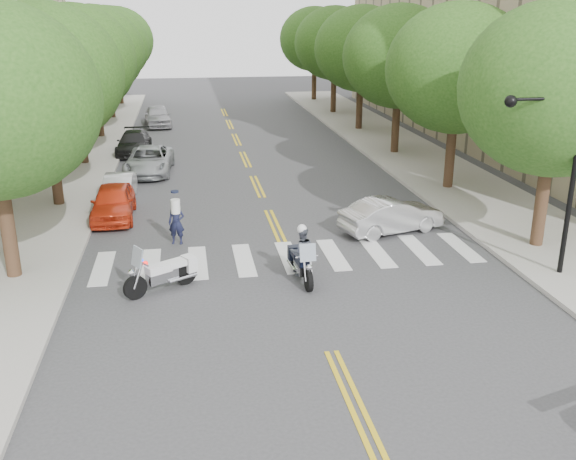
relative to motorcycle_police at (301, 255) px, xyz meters
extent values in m
plane|color=#38383A|center=(-0.07, -4.55, -0.82)|extent=(140.00, 140.00, 0.00)
cube|color=#9E9991|center=(-9.57, 17.45, -0.74)|extent=(5.00, 60.00, 0.15)
cube|color=#9E9991|center=(9.43, 17.45, -0.74)|extent=(5.00, 60.00, 0.15)
cylinder|color=#382316|center=(-8.87, 1.45, 0.84)|extent=(0.44, 0.44, 3.32)
cylinder|color=#382316|center=(-8.87, 9.45, 0.84)|extent=(0.44, 0.44, 3.32)
ellipsoid|color=#224C15|center=(-8.87, 9.45, 4.75)|extent=(6.40, 6.40, 5.76)
cylinder|color=#382316|center=(-8.87, 17.45, 0.84)|extent=(0.44, 0.44, 3.32)
ellipsoid|color=#224C15|center=(-8.87, 17.45, 4.75)|extent=(6.40, 6.40, 5.76)
cylinder|color=#382316|center=(-8.87, 25.45, 0.84)|extent=(0.44, 0.44, 3.32)
ellipsoid|color=#224C15|center=(-8.87, 25.45, 4.75)|extent=(6.40, 6.40, 5.76)
cylinder|color=#382316|center=(-8.87, 33.45, 0.84)|extent=(0.44, 0.44, 3.32)
ellipsoid|color=#224C15|center=(-8.87, 33.45, 4.75)|extent=(6.40, 6.40, 5.76)
cylinder|color=#382316|center=(-8.87, 41.45, 0.84)|extent=(0.44, 0.44, 3.32)
ellipsoid|color=#224C15|center=(-8.87, 41.45, 4.75)|extent=(6.40, 6.40, 5.76)
cylinder|color=#382316|center=(8.73, 1.45, 0.84)|extent=(0.44, 0.44, 3.32)
ellipsoid|color=#224C15|center=(8.73, 1.45, 4.75)|extent=(6.40, 6.40, 5.76)
cylinder|color=#382316|center=(8.73, 9.45, 0.84)|extent=(0.44, 0.44, 3.32)
ellipsoid|color=#224C15|center=(8.73, 9.45, 4.75)|extent=(6.40, 6.40, 5.76)
cylinder|color=#382316|center=(8.73, 17.45, 0.84)|extent=(0.44, 0.44, 3.32)
ellipsoid|color=#224C15|center=(8.73, 17.45, 4.75)|extent=(6.40, 6.40, 5.76)
cylinder|color=#382316|center=(8.73, 25.45, 0.84)|extent=(0.44, 0.44, 3.32)
ellipsoid|color=#224C15|center=(8.73, 25.45, 4.75)|extent=(6.40, 6.40, 5.76)
cylinder|color=#382316|center=(8.73, 33.45, 0.84)|extent=(0.44, 0.44, 3.32)
ellipsoid|color=#224C15|center=(8.73, 33.45, 4.75)|extent=(6.40, 6.40, 5.76)
cylinder|color=#382316|center=(8.73, 41.45, 0.84)|extent=(0.44, 0.44, 3.32)
ellipsoid|color=#224C15|center=(8.73, 41.45, 4.75)|extent=(6.40, 6.40, 5.76)
cylinder|color=black|center=(8.13, -1.05, 2.18)|extent=(0.16, 0.16, 6.00)
cylinder|color=black|center=(6.93, -1.05, 4.78)|extent=(2.40, 0.10, 0.10)
sphere|color=black|center=(5.83, -1.05, 4.73)|extent=(0.36, 0.36, 0.36)
cylinder|color=black|center=(0.06, -0.89, -0.48)|extent=(0.19, 0.68, 0.67)
cylinder|color=black|center=(-0.05, 0.69, -0.48)|extent=(0.22, 0.68, 0.67)
cube|color=silver|center=(0.00, -0.05, -0.37)|extent=(0.38, 0.91, 0.32)
cube|color=black|center=(0.01, -0.15, -0.12)|extent=(0.40, 0.72, 0.22)
cube|color=black|center=(-0.03, 0.39, -0.10)|extent=(0.43, 0.57, 0.16)
cube|color=black|center=(-0.06, 0.84, -0.22)|extent=(0.46, 0.33, 0.45)
cube|color=#8C99A5|center=(0.05, -0.77, 0.37)|extent=(0.50, 0.19, 0.54)
cube|color=red|center=(0.16, -0.59, 0.19)|extent=(0.11, 0.11, 0.08)
cube|color=#0C26E5|center=(-0.08, -0.61, 0.19)|extent=(0.11, 0.11, 0.08)
imported|color=#474C56|center=(0.00, -0.05, 0.14)|extent=(0.80, 0.64, 1.56)
sphere|color=silver|center=(0.00, -0.05, 0.87)|extent=(0.30, 0.30, 0.30)
cylinder|color=black|center=(-5.03, -0.64, -0.46)|extent=(0.69, 0.50, 0.72)
cylinder|color=black|center=(-3.58, 0.25, -0.46)|extent=(0.72, 0.54, 0.72)
cube|color=silver|center=(-4.26, -0.17, -0.34)|extent=(0.99, 0.79, 0.34)
cube|color=silver|center=(-4.35, -0.23, -0.07)|extent=(0.83, 0.71, 0.23)
cube|color=silver|center=(-3.85, 0.08, -0.05)|extent=(0.72, 0.67, 0.17)
cube|color=silver|center=(-3.44, 0.33, -0.18)|extent=(0.52, 0.56, 0.48)
cube|color=#8C99A5|center=(-4.91, -0.57, 0.46)|extent=(0.42, 0.54, 0.58)
cube|color=red|center=(-4.69, -0.58, 0.27)|extent=(0.15, 0.15, 0.08)
cube|color=#0C26E5|center=(-4.82, -0.37, 0.27)|extent=(0.15, 0.15, 0.08)
imported|color=#171933|center=(-3.83, 3.95, -0.02)|extent=(0.65, 0.50, 1.60)
imported|color=#B3B3B5|center=(4.19, 3.95, -0.16)|extent=(4.24, 2.51, 1.32)
imported|color=red|center=(-6.37, 7.36, -0.13)|extent=(1.67, 4.07, 1.38)
imported|color=silver|center=(-6.37, 9.95, -0.23)|extent=(1.35, 3.58, 1.17)
imported|color=#979A9E|center=(-5.27, 14.95, -0.14)|extent=(2.59, 5.02, 1.35)
imported|color=black|center=(-6.37, 20.02, -0.17)|extent=(2.00, 4.53, 1.29)
imported|color=#9C9BA0|center=(-5.27, 29.45, -0.06)|extent=(2.17, 4.59, 1.52)
camera|label=1|loc=(-3.36, -18.23, 7.16)|focal=40.00mm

